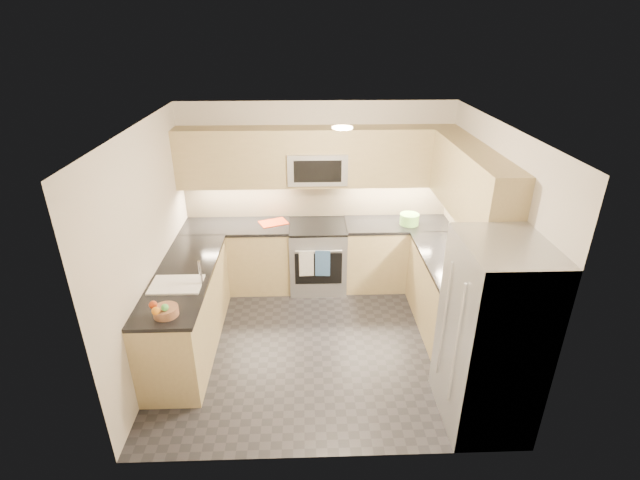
% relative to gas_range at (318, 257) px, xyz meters
% --- Properties ---
extents(floor, '(3.60, 3.20, 0.00)m').
position_rel_gas_range_xyz_m(floor, '(0.00, -1.28, -0.46)').
color(floor, black).
rests_on(floor, ground).
extents(ceiling, '(3.60, 3.20, 0.02)m').
position_rel_gas_range_xyz_m(ceiling, '(0.00, -1.28, 2.04)').
color(ceiling, beige).
rests_on(ceiling, wall_back).
extents(wall_back, '(3.60, 0.02, 2.50)m').
position_rel_gas_range_xyz_m(wall_back, '(0.00, 0.32, 0.79)').
color(wall_back, beige).
rests_on(wall_back, floor).
extents(wall_front, '(3.60, 0.02, 2.50)m').
position_rel_gas_range_xyz_m(wall_front, '(0.00, -2.88, 0.79)').
color(wall_front, beige).
rests_on(wall_front, floor).
extents(wall_left, '(0.02, 3.20, 2.50)m').
position_rel_gas_range_xyz_m(wall_left, '(-1.80, -1.28, 0.79)').
color(wall_left, beige).
rests_on(wall_left, floor).
extents(wall_right, '(0.02, 3.20, 2.50)m').
position_rel_gas_range_xyz_m(wall_right, '(1.80, -1.28, 0.79)').
color(wall_right, beige).
rests_on(wall_right, floor).
extents(base_cab_back_left, '(1.42, 0.60, 0.90)m').
position_rel_gas_range_xyz_m(base_cab_back_left, '(-1.09, 0.02, -0.01)').
color(base_cab_back_left, tan).
rests_on(base_cab_back_left, floor).
extents(base_cab_back_right, '(1.42, 0.60, 0.90)m').
position_rel_gas_range_xyz_m(base_cab_back_right, '(1.09, 0.02, -0.01)').
color(base_cab_back_right, tan).
rests_on(base_cab_back_right, floor).
extents(base_cab_right, '(0.60, 1.70, 0.90)m').
position_rel_gas_range_xyz_m(base_cab_right, '(1.50, -1.12, -0.01)').
color(base_cab_right, tan).
rests_on(base_cab_right, floor).
extents(base_cab_peninsula, '(0.60, 2.00, 0.90)m').
position_rel_gas_range_xyz_m(base_cab_peninsula, '(-1.50, -1.28, -0.01)').
color(base_cab_peninsula, tan).
rests_on(base_cab_peninsula, floor).
extents(countertop_back_left, '(1.42, 0.63, 0.04)m').
position_rel_gas_range_xyz_m(countertop_back_left, '(-1.09, 0.02, 0.47)').
color(countertop_back_left, black).
rests_on(countertop_back_left, base_cab_back_left).
extents(countertop_back_right, '(1.42, 0.63, 0.04)m').
position_rel_gas_range_xyz_m(countertop_back_right, '(1.09, 0.02, 0.47)').
color(countertop_back_right, black).
rests_on(countertop_back_right, base_cab_back_right).
extents(countertop_right, '(0.63, 1.70, 0.04)m').
position_rel_gas_range_xyz_m(countertop_right, '(1.50, -1.12, 0.47)').
color(countertop_right, black).
rests_on(countertop_right, base_cab_right).
extents(countertop_peninsula, '(0.63, 2.00, 0.04)m').
position_rel_gas_range_xyz_m(countertop_peninsula, '(-1.50, -1.28, 0.47)').
color(countertop_peninsula, black).
rests_on(countertop_peninsula, base_cab_peninsula).
extents(upper_cab_back, '(3.60, 0.35, 0.75)m').
position_rel_gas_range_xyz_m(upper_cab_back, '(0.00, 0.15, 1.37)').
color(upper_cab_back, tan).
rests_on(upper_cab_back, wall_back).
extents(upper_cab_right, '(0.35, 1.95, 0.75)m').
position_rel_gas_range_xyz_m(upper_cab_right, '(1.62, -1.00, 1.37)').
color(upper_cab_right, tan).
rests_on(upper_cab_right, wall_right).
extents(backsplash_back, '(3.60, 0.01, 0.51)m').
position_rel_gas_range_xyz_m(backsplash_back, '(0.00, 0.32, 0.74)').
color(backsplash_back, tan).
rests_on(backsplash_back, wall_back).
extents(backsplash_right, '(0.01, 2.30, 0.51)m').
position_rel_gas_range_xyz_m(backsplash_right, '(1.80, -0.82, 0.74)').
color(backsplash_right, tan).
rests_on(backsplash_right, wall_right).
extents(gas_range, '(0.76, 0.65, 0.91)m').
position_rel_gas_range_xyz_m(gas_range, '(0.00, 0.00, 0.00)').
color(gas_range, gray).
rests_on(gas_range, floor).
extents(range_cooktop, '(0.76, 0.65, 0.03)m').
position_rel_gas_range_xyz_m(range_cooktop, '(0.00, 0.00, 0.46)').
color(range_cooktop, black).
rests_on(range_cooktop, gas_range).
extents(oven_door_glass, '(0.62, 0.02, 0.45)m').
position_rel_gas_range_xyz_m(oven_door_glass, '(0.00, -0.33, -0.01)').
color(oven_door_glass, black).
rests_on(oven_door_glass, gas_range).
extents(oven_handle, '(0.60, 0.02, 0.02)m').
position_rel_gas_range_xyz_m(oven_handle, '(0.00, -0.35, 0.26)').
color(oven_handle, '#B2B5BA').
rests_on(oven_handle, gas_range).
extents(microwave, '(0.76, 0.40, 0.40)m').
position_rel_gas_range_xyz_m(microwave, '(0.00, 0.12, 1.24)').
color(microwave, '#ACAEB4').
rests_on(microwave, upper_cab_back).
extents(microwave_door, '(0.60, 0.01, 0.28)m').
position_rel_gas_range_xyz_m(microwave_door, '(0.00, -0.08, 1.24)').
color(microwave_door, black).
rests_on(microwave_door, microwave).
extents(refrigerator, '(0.70, 0.90, 1.80)m').
position_rel_gas_range_xyz_m(refrigerator, '(1.45, -2.43, 0.45)').
color(refrigerator, '#A2A5AA').
rests_on(refrigerator, floor).
extents(fridge_handle_left, '(0.02, 0.02, 1.20)m').
position_rel_gas_range_xyz_m(fridge_handle_left, '(1.08, -2.61, 0.49)').
color(fridge_handle_left, '#B2B5BA').
rests_on(fridge_handle_left, refrigerator).
extents(fridge_handle_right, '(0.02, 0.02, 1.20)m').
position_rel_gas_range_xyz_m(fridge_handle_right, '(1.08, -2.25, 0.49)').
color(fridge_handle_right, '#B2B5BA').
rests_on(fridge_handle_right, refrigerator).
extents(sink_basin, '(0.52, 0.38, 0.16)m').
position_rel_gas_range_xyz_m(sink_basin, '(-1.50, -1.53, 0.42)').
color(sink_basin, white).
rests_on(sink_basin, base_cab_peninsula).
extents(faucet, '(0.03, 0.03, 0.28)m').
position_rel_gas_range_xyz_m(faucet, '(-1.24, -1.53, 0.62)').
color(faucet, silver).
rests_on(faucet, countertop_peninsula).
extents(utensil_bowl, '(0.27, 0.27, 0.14)m').
position_rel_gas_range_xyz_m(utensil_bowl, '(1.23, -0.02, 0.56)').
color(utensil_bowl, '#6AB14C').
rests_on(utensil_bowl, countertop_back_right).
extents(cutting_board, '(0.43, 0.37, 0.01)m').
position_rel_gas_range_xyz_m(cutting_board, '(-0.59, 0.08, 0.49)').
color(cutting_board, red).
rests_on(cutting_board, countertop_back_left).
extents(fruit_basket, '(0.30, 0.30, 0.08)m').
position_rel_gas_range_xyz_m(fruit_basket, '(-1.46, -2.06, 0.53)').
color(fruit_basket, '#A36B4C').
rests_on(fruit_basket, countertop_peninsula).
extents(fruit_apple, '(0.08, 0.08, 0.08)m').
position_rel_gas_range_xyz_m(fruit_apple, '(-1.57, -2.06, 0.60)').
color(fruit_apple, '#A63613').
rests_on(fruit_apple, fruit_basket).
extents(fruit_pear, '(0.07, 0.07, 0.07)m').
position_rel_gas_range_xyz_m(fruit_pear, '(-1.45, -2.11, 0.60)').
color(fruit_pear, '#4EB855').
rests_on(fruit_pear, fruit_basket).
extents(dish_towel_check, '(0.19, 0.02, 0.36)m').
position_rel_gas_range_xyz_m(dish_towel_check, '(-0.16, -0.37, 0.10)').
color(dish_towel_check, silver).
rests_on(dish_towel_check, oven_handle).
extents(dish_towel_blue, '(0.19, 0.03, 0.37)m').
position_rel_gas_range_xyz_m(dish_towel_blue, '(0.05, -0.37, 0.10)').
color(dish_towel_blue, '#305386').
rests_on(dish_towel_blue, oven_handle).
extents(fruit_orange, '(0.07, 0.07, 0.07)m').
position_rel_gas_range_xyz_m(fruit_orange, '(-1.52, -2.16, 0.60)').
color(fruit_orange, orange).
rests_on(fruit_orange, fruit_basket).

